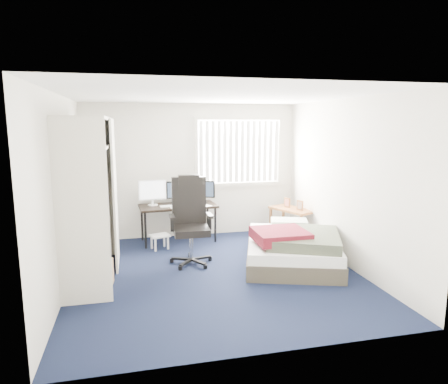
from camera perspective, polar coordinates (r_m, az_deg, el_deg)
The scene contains 10 objects.
ground at distance 5.87m, azimuth -1.22°, elevation -11.55°, with size 4.20×4.20×0.00m, color black.
room_shell at distance 5.50m, azimuth -1.27°, elevation 3.27°, with size 4.20×4.20×4.20m.
window_assembly at distance 7.68m, azimuth 2.17°, elevation 5.78°, with size 1.72×0.09×1.32m.
closet at distance 5.69m, azimuth -18.54°, elevation 1.38°, with size 0.64×1.84×2.22m.
desk at distance 7.29m, azimuth -6.60°, elevation -1.49°, with size 1.42×0.75×1.14m.
office_chair at distance 6.21m, azimuth -4.82°, elevation -5.35°, with size 0.65×0.65×1.35m.
footstool at distance 6.97m, azimuth -9.17°, elevation -6.50°, with size 0.37×0.33×0.25m.
nightstand at distance 7.51m, azimuth 9.70°, elevation -2.83°, with size 0.73×0.94×0.76m.
bed at distance 6.28m, azimuth 9.75°, elevation -7.70°, with size 1.84×2.13×0.60m.
pine_box at distance 5.63m, azimuth -18.00°, elevation -11.14°, with size 0.45×0.34×0.34m, color #A77B53.
Camera 1 is at (-1.13, -5.35, 2.13)m, focal length 32.00 mm.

